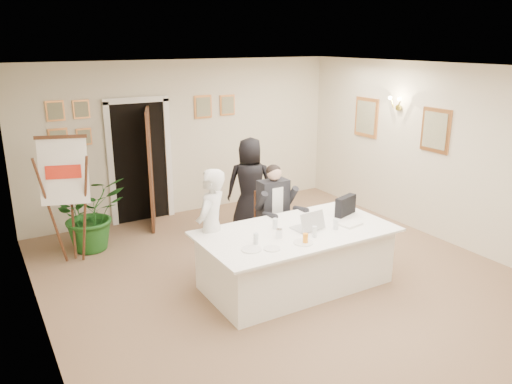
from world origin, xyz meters
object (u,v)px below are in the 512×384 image
object	(u,v)px
conference_table	(296,257)
laptop_bag	(345,206)
seated_man	(275,211)
standing_man	(211,228)
laptop	(307,218)
standing_woman	(250,185)
potted_palm	(90,213)
flip_chart	(69,207)
steel_jug	(279,233)
paper_stack	(351,224)
oj_glass	(305,239)

from	to	relation	value
conference_table	laptop_bag	size ratio (longest dim) A/B	6.55
seated_man	laptop_bag	xyz separation A→B (m)	(0.66, -0.79, 0.20)
standing_man	laptop	xyz separation A→B (m)	(1.09, -0.58, 0.12)
standing_woman	potted_palm	xyz separation A→B (m)	(-2.50, 0.57, -0.23)
flip_chart	standing_woman	size ratio (longest dim) A/B	1.15
conference_table	standing_woman	size ratio (longest dim) A/B	1.57
conference_table	steel_jug	xyz separation A→B (m)	(-0.33, -0.09, 0.44)
seated_man	standing_woman	distance (m)	1.10
steel_jug	standing_man	bearing A→B (deg)	132.28
standing_man	paper_stack	xyz separation A→B (m)	(1.67, -0.78, -0.00)
conference_table	paper_stack	xyz separation A→B (m)	(0.73, -0.20, 0.40)
standing_man	standing_woman	size ratio (longest dim) A/B	0.99
potted_palm	laptop	distance (m)	3.41
flip_chart	standing_woman	bearing A→B (deg)	-3.71
flip_chart	steel_jug	size ratio (longest dim) A/B	16.82
conference_table	standing_woman	xyz separation A→B (m)	(0.46, 2.02, 0.41)
standing_woman	steel_jug	size ratio (longest dim) A/B	14.59
oj_glass	standing_woman	bearing A→B (deg)	75.71
potted_palm	oj_glass	distance (m)	3.55
laptop	laptop_bag	world-z (taller)	laptop
standing_woman	steel_jug	xyz separation A→B (m)	(-0.79, -2.12, 0.03)
seated_man	laptop	size ratio (longest dim) A/B	3.74
potted_palm	flip_chart	bearing A→B (deg)	-132.99
oj_glass	conference_table	bearing A→B (deg)	69.34
potted_palm	conference_table	bearing A→B (deg)	-51.79
conference_table	oj_glass	bearing A→B (deg)	-110.66
steel_jug	seated_man	bearing A→B (deg)	60.09
laptop_bag	paper_stack	bearing A→B (deg)	-138.44
conference_table	seated_man	bearing A→B (deg)	74.10
laptop	potted_palm	bearing A→B (deg)	125.42
paper_stack	seated_man	bearing A→B (deg)	112.09
standing_man	steel_jug	size ratio (longest dim) A/B	14.41
laptop	oj_glass	xyz separation A→B (m)	(-0.31, -0.41, -0.07)
paper_stack	oj_glass	world-z (taller)	oj_glass
seated_man	oj_glass	distance (m)	1.42
seated_man	paper_stack	world-z (taller)	seated_man
standing_man	seated_man	bearing A→B (deg)	157.11
flip_chart	oj_glass	xyz separation A→B (m)	(2.23, -2.62, -0.02)
seated_man	paper_stack	size ratio (longest dim) A/B	4.87
oj_glass	standing_man	bearing A→B (deg)	128.18
standing_man	standing_woman	xyz separation A→B (m)	(1.40, 1.45, 0.01)
standing_man	oj_glass	distance (m)	1.26
conference_table	seated_man	world-z (taller)	seated_man
potted_palm	oj_glass	xyz separation A→B (m)	(1.88, -3.00, 0.26)
potted_palm	laptop_bag	distance (m)	3.85
laptop_bag	steel_jug	xyz separation A→B (m)	(-1.26, -0.24, -0.08)
flip_chart	laptop	bearing A→B (deg)	-41.00
conference_table	flip_chart	xyz separation A→B (m)	(-2.39, 2.21, 0.46)
conference_table	potted_palm	size ratio (longest dim) A/B	2.19
potted_palm	laptop	size ratio (longest dim) A/B	3.04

